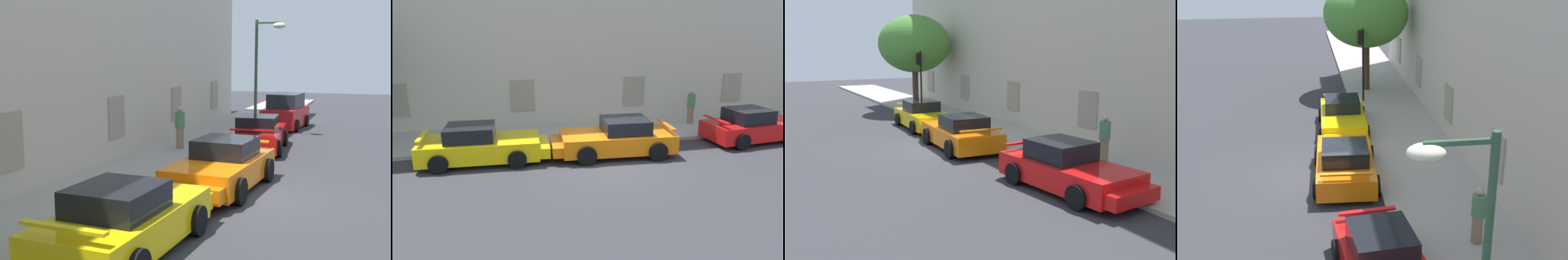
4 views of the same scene
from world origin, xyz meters
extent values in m
plane|color=#333338|center=(0.00, 0.00, 0.00)|extent=(80.00, 80.00, 0.00)
cube|color=#A8A399|center=(0.00, 3.78, 0.07)|extent=(60.00, 3.58, 0.14)
cube|color=#9E937F|center=(-13.98, 5.54, 1.60)|extent=(1.10, 0.06, 1.50)
cube|color=#9E937F|center=(-8.39, 5.54, 1.60)|extent=(1.10, 0.06, 1.50)
cube|color=#9E937F|center=(-2.80, 5.54, 1.60)|extent=(1.10, 0.06, 1.50)
cube|color=#9E937F|center=(2.80, 5.54, 1.60)|extent=(1.10, 0.06, 1.50)
cube|color=yellow|center=(-4.59, 1.29, 0.52)|extent=(4.26, 2.06, 0.69)
cube|color=black|center=(-4.90, 1.30, 1.12)|extent=(1.74, 1.58, 0.51)
cube|color=yellow|center=(-2.75, 1.21, 0.43)|extent=(1.33, 1.78, 0.38)
cube|color=yellow|center=(-6.51, 1.37, 1.08)|extent=(0.23, 1.61, 0.06)
cylinder|color=black|center=(-3.25, 2.17, 0.32)|extent=(0.66, 0.27, 0.65)
cylinder|color=black|center=(-3.33, 0.29, 0.32)|extent=(0.66, 0.27, 0.65)
cylinder|color=black|center=(-5.85, 2.28, 0.32)|extent=(0.66, 0.27, 0.65)
cylinder|color=black|center=(-5.93, 0.40, 0.32)|extent=(0.66, 0.27, 0.65)
cube|color=orange|center=(0.47, 0.93, 0.54)|extent=(4.37, 2.20, 0.68)
cube|color=black|center=(0.79, 0.91, 1.14)|extent=(1.79, 1.66, 0.52)
cube|color=orange|center=(-1.40, 1.04, 0.46)|extent=(1.38, 1.87, 0.38)
cube|color=orange|center=(2.43, 0.81, 1.10)|extent=(0.26, 1.67, 0.06)
cylinder|color=black|center=(-0.90, 0.03, 0.35)|extent=(0.72, 0.28, 0.71)
cylinder|color=black|center=(-0.79, 1.98, 0.35)|extent=(0.72, 0.28, 0.71)
cylinder|color=black|center=(1.73, -0.12, 0.35)|extent=(0.72, 0.28, 0.71)
cylinder|color=black|center=(1.85, 1.83, 0.35)|extent=(0.72, 0.28, 0.71)
cube|color=red|center=(6.72, 1.32, 0.52)|extent=(4.33, 2.24, 0.69)
cube|color=black|center=(6.41, 1.29, 1.14)|extent=(1.80, 1.64, 0.56)
cube|color=red|center=(8.55, 1.49, 0.43)|extent=(1.40, 1.82, 0.38)
cube|color=red|center=(4.81, 1.14, 1.08)|extent=(0.31, 1.59, 0.06)
cylinder|color=black|center=(7.92, 2.37, 0.33)|extent=(0.68, 0.30, 0.66)
cylinder|color=black|center=(8.10, 0.51, 0.33)|extent=(0.68, 0.30, 0.66)
cylinder|color=black|center=(5.35, 2.13, 0.33)|extent=(0.68, 0.30, 0.66)
cylinder|color=black|center=(5.52, 0.27, 0.33)|extent=(0.68, 0.30, 0.66)
cylinder|color=#473323|center=(-10.60, 3.11, 1.58)|extent=(0.37, 0.37, 2.89)
ellipsoid|color=#4C8C38|center=(-10.60, 3.11, 4.28)|extent=(4.50, 4.50, 3.58)
cylinder|color=black|center=(-8.46, 2.68, 1.98)|extent=(0.10, 0.10, 3.68)
cube|color=black|center=(-8.46, 2.54, 3.37)|extent=(0.22, 0.20, 0.66)
sphere|color=red|center=(-8.46, 2.43, 3.58)|extent=(0.12, 0.12, 0.12)
sphere|color=black|center=(-8.46, 2.43, 3.37)|extent=(0.12, 0.12, 0.12)
sphere|color=black|center=(-8.46, 2.43, 3.16)|extent=(0.12, 0.12, 0.12)
cylinder|color=#8C7259|center=(5.27, 4.12, 0.55)|extent=(0.35, 0.35, 0.81)
cylinder|color=#4C7F59|center=(5.27, 4.12, 1.27)|extent=(0.44, 0.44, 0.63)
sphere|color=tan|center=(5.27, 4.12, 1.70)|extent=(0.22, 0.22, 0.22)
camera|label=1|loc=(-12.93, -3.19, 3.74)|focal=46.53mm
camera|label=2|loc=(-3.60, -11.87, 4.78)|focal=33.59mm
camera|label=3|loc=(16.40, -6.80, 4.13)|focal=40.78mm
camera|label=4|loc=(17.31, -0.46, 8.07)|focal=48.34mm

